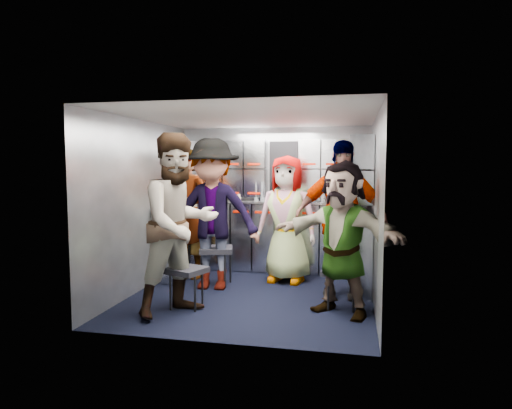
% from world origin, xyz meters
% --- Properties ---
extents(floor, '(3.00, 3.00, 0.00)m').
position_xyz_m(floor, '(0.00, 0.00, 0.00)').
color(floor, black).
rests_on(floor, ground).
extents(wall_back, '(2.80, 0.04, 2.10)m').
position_xyz_m(wall_back, '(0.00, 1.50, 1.05)').
color(wall_back, gray).
rests_on(wall_back, ground).
extents(wall_left, '(0.04, 3.00, 2.10)m').
position_xyz_m(wall_left, '(-1.40, 0.00, 1.05)').
color(wall_left, gray).
rests_on(wall_left, ground).
extents(wall_right, '(0.04, 3.00, 2.10)m').
position_xyz_m(wall_right, '(1.40, 0.00, 1.05)').
color(wall_right, gray).
rests_on(wall_right, ground).
extents(ceiling, '(2.80, 3.00, 0.02)m').
position_xyz_m(ceiling, '(0.00, 0.00, 2.10)').
color(ceiling, silver).
rests_on(ceiling, wall_back).
extents(cart_bank_back, '(2.68, 0.38, 0.99)m').
position_xyz_m(cart_bank_back, '(0.00, 1.29, 0.49)').
color(cart_bank_back, '#8E939C').
rests_on(cart_bank_back, ground).
extents(cart_bank_left, '(0.38, 0.76, 0.99)m').
position_xyz_m(cart_bank_left, '(-1.19, 0.56, 0.49)').
color(cart_bank_left, '#8E939C').
rests_on(cart_bank_left, ground).
extents(counter, '(2.68, 0.42, 0.03)m').
position_xyz_m(counter, '(0.00, 1.29, 1.01)').
color(counter, '#B5B8BD').
rests_on(counter, cart_bank_back).
extents(locker_bank_back, '(2.68, 0.28, 0.82)m').
position_xyz_m(locker_bank_back, '(0.00, 1.35, 1.49)').
color(locker_bank_back, '#8E939C').
rests_on(locker_bank_back, wall_back).
extents(locker_bank_right, '(0.28, 1.00, 0.82)m').
position_xyz_m(locker_bank_right, '(1.25, 0.70, 1.49)').
color(locker_bank_right, '#8E939C').
rests_on(locker_bank_right, wall_right).
extents(right_cabinet, '(0.28, 1.20, 1.00)m').
position_xyz_m(right_cabinet, '(1.25, 0.60, 0.50)').
color(right_cabinet, '#8E939C').
rests_on(right_cabinet, ground).
extents(coffee_niche, '(0.46, 0.16, 0.84)m').
position_xyz_m(coffee_niche, '(0.18, 1.41, 1.47)').
color(coffee_niche, black).
rests_on(coffee_niche, wall_back).
extents(red_latch_strip, '(2.60, 0.02, 0.03)m').
position_xyz_m(red_latch_strip, '(0.00, 1.09, 0.88)').
color(red_latch_strip, '#B01200').
rests_on(red_latch_strip, cart_bank_back).
extents(jump_seat_near_left, '(0.47, 0.46, 0.44)m').
position_xyz_m(jump_seat_near_left, '(-0.59, -0.62, 0.39)').
color(jump_seat_near_left, black).
rests_on(jump_seat_near_left, ground).
extents(jump_seat_mid_left, '(0.50, 0.49, 0.49)m').
position_xyz_m(jump_seat_mid_left, '(-0.56, 0.38, 0.43)').
color(jump_seat_mid_left, black).
rests_on(jump_seat_mid_left, ground).
extents(jump_seat_center, '(0.36, 0.34, 0.41)m').
position_xyz_m(jump_seat_center, '(0.31, 0.92, 0.37)').
color(jump_seat_center, black).
rests_on(jump_seat_center, ground).
extents(jump_seat_mid_right, '(0.40, 0.38, 0.41)m').
position_xyz_m(jump_seat_mid_right, '(1.02, 0.35, 0.37)').
color(jump_seat_mid_right, black).
rests_on(jump_seat_mid_right, ground).
extents(jump_seat_near_right, '(0.45, 0.44, 0.42)m').
position_xyz_m(jump_seat_near_right, '(1.05, -0.30, 0.37)').
color(jump_seat_near_right, black).
rests_on(jump_seat_near_right, ground).
extents(attendant_standing, '(0.74, 0.59, 1.77)m').
position_xyz_m(attendant_standing, '(-1.05, 0.68, 0.88)').
color(attendant_standing, black).
rests_on(attendant_standing, ground).
extents(attendant_arc_a, '(1.12, 1.16, 1.88)m').
position_xyz_m(attendant_arc_a, '(-0.59, -0.80, 0.94)').
color(attendant_arc_a, black).
rests_on(attendant_arc_a, ground).
extents(attendant_arc_b, '(1.25, 0.77, 1.87)m').
position_xyz_m(attendant_arc_b, '(-0.56, 0.20, 0.94)').
color(attendant_arc_b, black).
rests_on(attendant_arc_b, ground).
extents(attendant_arc_c, '(0.89, 0.65, 1.67)m').
position_xyz_m(attendant_arc_c, '(0.31, 0.74, 0.84)').
color(attendant_arc_c, black).
rests_on(attendant_arc_c, ground).
extents(attendant_arc_d, '(1.10, 0.50, 1.84)m').
position_xyz_m(attendant_arc_d, '(1.02, 0.17, 0.92)').
color(attendant_arc_d, black).
rests_on(attendant_arc_d, ground).
extents(attendant_arc_e, '(1.53, 1.12, 1.60)m').
position_xyz_m(attendant_arc_e, '(1.05, -0.48, 0.80)').
color(attendant_arc_e, black).
rests_on(attendant_arc_e, ground).
extents(bottle_left, '(0.07, 0.07, 0.28)m').
position_xyz_m(bottle_left, '(-0.12, 1.24, 1.17)').
color(bottle_left, white).
rests_on(bottle_left, counter).
extents(bottle_mid, '(0.06, 0.06, 0.27)m').
position_xyz_m(bottle_mid, '(-0.21, 1.24, 1.16)').
color(bottle_mid, white).
rests_on(bottle_mid, counter).
extents(bottle_right, '(0.07, 0.07, 0.27)m').
position_xyz_m(bottle_right, '(0.74, 1.24, 1.17)').
color(bottle_right, white).
rests_on(bottle_right, counter).
extents(cup_left, '(0.07, 0.07, 0.10)m').
position_xyz_m(cup_left, '(-0.47, 1.23, 1.08)').
color(cup_left, beige).
rests_on(cup_left, counter).
extents(cup_right, '(0.07, 0.07, 0.09)m').
position_xyz_m(cup_right, '(0.97, 1.23, 1.08)').
color(cup_right, beige).
rests_on(cup_right, counter).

